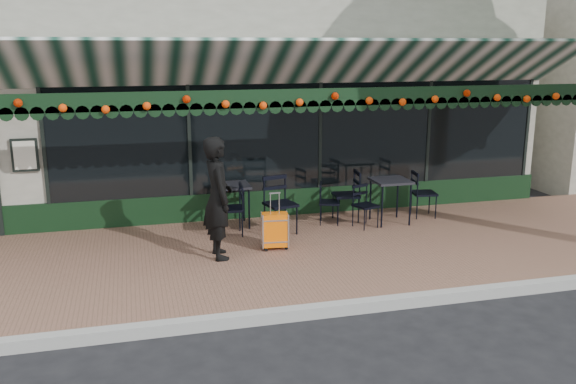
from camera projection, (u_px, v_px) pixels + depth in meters
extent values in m
plane|color=black|center=(307.00, 315.00, 7.56)|extent=(80.00, 80.00, 0.00)
cube|color=brown|center=(271.00, 256.00, 9.43)|extent=(18.00, 4.00, 0.15)
cube|color=#9E9E99|center=(309.00, 312.00, 7.47)|extent=(18.00, 0.16, 0.15)
cube|color=gray|center=(214.00, 88.00, 14.56)|extent=(12.00, 8.00, 4.50)
cube|color=black|center=(310.00, 135.00, 11.21)|extent=(9.20, 0.04, 2.00)
cube|color=silver|center=(25.00, 155.00, 10.01)|extent=(0.42, 0.04, 0.55)
cube|color=black|center=(262.00, 99.00, 9.36)|extent=(12.00, 0.03, 0.28)
cylinder|color=#FF4B08|center=(263.00, 100.00, 9.30)|extent=(11.60, 0.12, 0.12)
imported|color=black|center=(218.00, 198.00, 8.99)|extent=(0.48, 0.70, 1.83)
cube|color=#FF6A08|center=(275.00, 230.00, 9.48)|extent=(0.42, 0.26, 0.53)
cube|color=black|center=(275.00, 247.00, 9.55)|extent=(0.42, 0.26, 0.05)
cube|color=silver|center=(275.00, 203.00, 9.38)|extent=(0.18, 0.05, 0.32)
cube|color=black|center=(391.00, 181.00, 10.81)|extent=(0.64, 0.64, 0.04)
cylinder|color=black|center=(382.00, 207.00, 10.58)|extent=(0.03, 0.03, 0.75)
cylinder|color=black|center=(410.00, 205.00, 10.71)|extent=(0.03, 0.03, 0.75)
cylinder|color=black|center=(370.00, 200.00, 11.08)|extent=(0.03, 0.03, 0.75)
cylinder|color=black|center=(397.00, 198.00, 11.21)|extent=(0.03, 0.03, 0.75)
cube|color=black|center=(232.00, 186.00, 10.59)|extent=(0.61, 0.61, 0.04)
cylinder|color=black|center=(220.00, 211.00, 10.38)|extent=(0.03, 0.03, 0.71)
cylinder|color=black|center=(249.00, 209.00, 10.50)|extent=(0.03, 0.03, 0.71)
cylinder|color=black|center=(216.00, 204.00, 10.85)|extent=(0.03, 0.03, 0.71)
cylinder|color=black|center=(244.00, 202.00, 10.98)|extent=(0.03, 0.03, 0.71)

